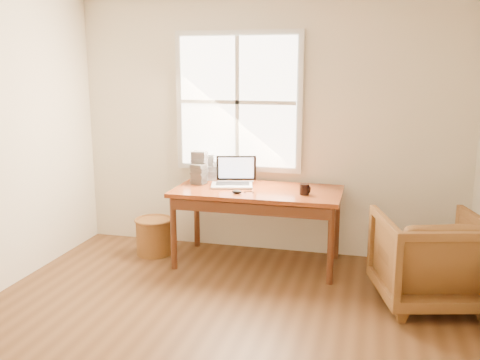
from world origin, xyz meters
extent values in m
cube|color=brown|center=(0.00, 0.00, -0.01)|extent=(4.00, 4.50, 0.02)
cube|color=beige|center=(0.00, 2.26, 1.30)|extent=(4.00, 0.02, 2.60)
cube|color=silver|center=(-0.30, 2.22, 1.55)|extent=(1.32, 0.05, 1.42)
cube|color=white|center=(-0.30, 2.19, 1.55)|extent=(1.20, 0.02, 1.30)
cube|color=silver|center=(-0.30, 2.18, 1.55)|extent=(0.04, 0.02, 1.30)
cube|color=silver|center=(-0.30, 2.18, 1.55)|extent=(1.20, 0.02, 0.04)
cube|color=brown|center=(0.00, 1.80, 0.73)|extent=(1.60, 0.80, 0.04)
imported|color=brown|center=(1.55, 1.26, 0.38)|extent=(1.00, 1.02, 0.76)
cylinder|color=brown|center=(-1.09, 1.80, 0.18)|extent=(0.47, 0.47, 0.36)
ellipsoid|color=black|center=(-0.15, 1.58, 0.77)|extent=(0.10, 0.07, 0.03)
cylinder|color=black|center=(0.46, 1.70, 0.80)|extent=(0.11, 0.11, 0.10)
cube|color=silver|center=(-0.59, 2.10, 0.89)|extent=(0.16, 0.15, 0.27)
cube|color=#25252A|center=(-0.62, 1.88, 0.85)|extent=(0.15, 0.14, 0.20)
cube|color=#9595A1|center=(-0.64, 1.97, 0.91)|extent=(0.14, 0.13, 0.32)
cube|color=silver|center=(-0.48, 2.15, 0.85)|extent=(0.18, 0.17, 0.19)
camera|label=1|loc=(1.08, -3.08, 1.92)|focal=40.00mm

